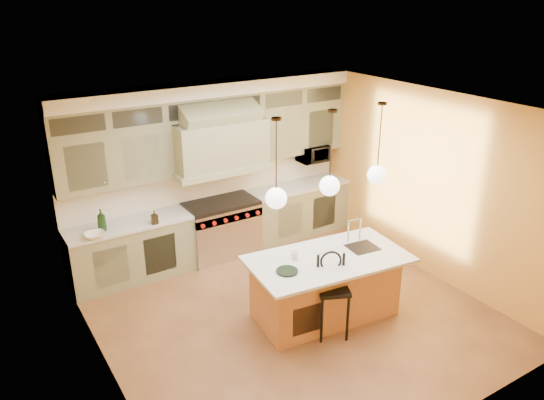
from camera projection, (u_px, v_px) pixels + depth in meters
floor at (292, 314)px, 7.42m from camera, size 5.00×5.00×0.00m
ceiling at (296, 109)px, 6.34m from camera, size 5.00×5.00×0.00m
wall_back at (210, 168)px, 8.85m from camera, size 5.00×0.00×5.00m
wall_front at (446, 312)px, 4.92m from camera, size 5.00×0.00×5.00m
wall_left at (101, 270)px, 5.65m from camera, size 0.00×5.00×5.00m
wall_right at (429, 184)px, 8.12m from camera, size 0.00×5.00×5.00m
back_cabinetry at (217, 173)px, 8.65m from camera, size 5.00×0.77×2.90m
range at (222, 228)px, 8.93m from camera, size 1.20×0.74×0.96m
kitchen_island at (326, 285)px, 7.23m from camera, size 2.24×1.36×1.35m
counter_stool at (332, 290)px, 6.79m from camera, size 0.53×0.53×1.13m
microwave at (313, 153)px, 9.61m from camera, size 0.54×0.37×0.30m
oil_bottle_a at (101, 220)px, 7.69m from camera, size 0.15×0.15×0.34m
oil_bottle_b at (154, 217)px, 7.95m from camera, size 0.10×0.10×0.21m
fruit_bowl at (95, 235)px, 7.53m from camera, size 0.30×0.30×0.07m
cup at (295, 255)px, 6.97m from camera, size 0.12×0.12×0.10m
pendant_left at (276, 196)px, 6.28m from camera, size 0.26×0.26×1.11m
pendant_center at (330, 184)px, 6.68m from camera, size 0.26×0.26×1.11m
pendant_right at (377, 173)px, 7.07m from camera, size 0.26×0.26×1.11m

